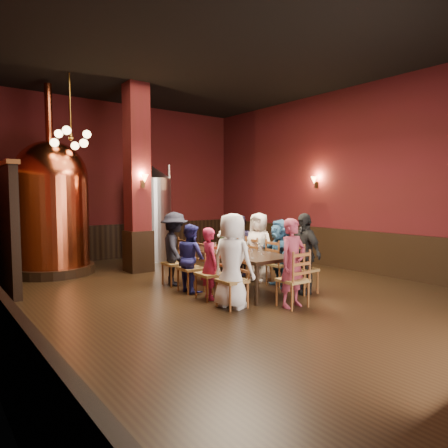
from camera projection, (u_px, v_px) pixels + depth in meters
room at (216, 175)px, 7.57m from camera, size 10.00×10.02×4.50m
wainscot_right at (342, 249)px, 10.10m from camera, size 0.08×9.90×1.00m
wainscot_back at (116, 242)px, 11.63m from camera, size 7.90×0.08×1.00m
column at (137, 179)px, 9.61m from camera, size 0.58×0.58×4.50m
partition at (0, 227)px, 8.25m from camera, size 0.22×3.50×2.40m
pendant_cluster at (71, 138)px, 8.72m from camera, size 0.90×0.90×1.70m
sconce_wall at (317, 182)px, 10.57m from camera, size 0.20×0.20×0.36m
sconce_column at (143, 181)px, 9.38m from camera, size 0.20×0.20×0.36m
dining_table at (237, 255)px, 7.90m from camera, size 1.08×2.43×0.75m
chair_0 at (232, 280)px, 6.61m from camera, size 0.48×0.48×0.92m
person_0 at (232, 261)px, 6.59m from camera, size 0.71×0.88×1.57m
chair_1 at (210, 274)px, 7.16m from camera, size 0.48×0.48×0.92m
person_1 at (210, 263)px, 7.14m from camera, size 0.43×0.54×1.29m
chair_2 at (191, 268)px, 7.70m from camera, size 0.48×0.48×0.92m
person_2 at (191, 258)px, 7.68m from camera, size 0.35×0.65×1.31m
chair_3 at (175, 263)px, 8.24m from camera, size 0.48×0.48×0.92m
person_3 at (174, 249)px, 8.22m from camera, size 0.87×1.12×1.52m
chair_4 at (304, 269)px, 7.59m from camera, size 0.48×0.48×0.92m
person_4 at (304, 253)px, 7.57m from camera, size 0.54×0.95×1.53m
chair_5 at (279, 264)px, 8.14m from camera, size 0.48×0.48×0.92m
person_5 at (280, 253)px, 8.12m from camera, size 0.79×1.34×1.38m
chair_6 at (258, 260)px, 8.68m from camera, size 0.48×0.48×0.92m
person_6 at (259, 247)px, 8.66m from camera, size 0.64×0.82×1.48m
chair_7 at (240, 256)px, 9.22m from camera, size 0.48×0.48×0.92m
person_7 at (240, 246)px, 9.20m from camera, size 0.49×0.74×1.40m
chair_8 at (293, 280)px, 6.66m from camera, size 0.48×0.48×0.92m
person_8 at (293, 263)px, 6.64m from camera, size 0.54×0.36×1.48m
copper_kettle at (52, 206)px, 9.33m from camera, size 1.99×1.99×4.41m
steel_vessel at (152, 213)px, 11.39m from camera, size 1.28×1.28×2.70m
rose_vase at (223, 236)px, 8.52m from camera, size 0.21×0.21×0.35m
wine_glass_0 at (235, 245)px, 8.27m from camera, size 0.07×0.07×0.17m
wine_glass_1 at (258, 247)px, 7.88m from camera, size 0.07×0.07×0.17m
wine_glass_2 at (252, 254)px, 7.03m from camera, size 0.07×0.07×0.17m
wine_glass_3 at (215, 246)px, 8.00m from camera, size 0.07×0.07×0.17m
wine_glass_4 at (236, 245)px, 8.22m from camera, size 0.07×0.07×0.17m
wine_glass_5 at (262, 250)px, 7.52m from camera, size 0.07×0.07×0.17m
wine_glass_6 at (240, 245)px, 8.24m from camera, size 0.07×0.07×0.17m
wine_glass_7 at (214, 247)px, 7.92m from camera, size 0.07×0.07×0.17m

